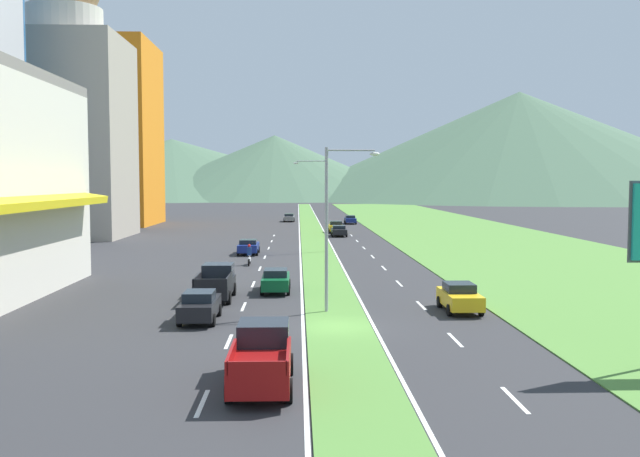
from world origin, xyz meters
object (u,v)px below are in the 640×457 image
Objects in this scene: street_lamp_near at (333,218)px; car_0 at (336,227)px; car_2 at (200,306)px; car_4 at (339,231)px; car_6 at (350,219)px; car_1 at (460,297)px; car_7 at (249,246)px; motorcycle_rider at (249,256)px; car_5 at (276,280)px; car_3 at (289,217)px; street_lamp_mid at (322,199)px; pickup_truck_0 at (216,283)px; pickup_truck_1 at (262,358)px.

street_lamp_near is 58.57m from car_0.
car_2 reaches higher than car_4.
car_1 is at bearing 0.06° from car_6.
car_1 is 14.10m from car_2.
motorcycle_rider is at bearing -175.56° from car_7.
street_lamp_near is 78.35m from car_6.
street_lamp_near is 8.94m from car_5.
car_5 is at bearing -21.23° from car_2.
car_2 reaches higher than car_5.
car_7 is (-3.31, -54.45, 0.03)m from car_3.
car_5 reaches higher than car_7.
car_6 is (3.51, 19.61, -0.07)m from car_0.
street_lamp_mid reaches higher than car_4.
car_1 is 0.94× the size of car_5.
street_lamp_near reaches higher than car_3.
car_1 is at bearing -78.56° from street_lamp_mid.
car_7 is at bearing -0.36° from pickup_truck_0.
street_lamp_mid is at bearing 89.01° from street_lamp_near.
car_1 is at bearing -80.88° from car_2.
car_0 reaches higher than car_6.
car_1 is 85.35m from car_3.
street_lamp_near is 2.06× the size of car_4.
car_2 is (-7.47, -34.10, -4.59)m from street_lamp_mid.
car_5 is 0.96× the size of car_7.
car_4 is (-3.55, 51.90, -0.06)m from car_1.
car_1 is (7.00, 0.02, -4.39)m from street_lamp_near.
pickup_truck_1 is (3.55, -43.73, 0.22)m from car_7.
car_5 is (-3.87, -24.85, -4.62)m from street_lamp_mid.
car_6 is at bearing -6.30° from pickup_truck_1.
street_lamp_near is 4.49× the size of motorcycle_rider.
car_4 is 2.18× the size of motorcycle_rider.
car_3 is 1.03× the size of car_6.
street_lamp_near is at bearing -13.24° from pickup_truck_1.
car_2 is at bearing 158.77° from car_5.
street_lamp_mid is 1.72× the size of pickup_truck_0.
pickup_truck_0 is (-13.88, 4.52, 0.19)m from car_1.
car_1 is 0.77× the size of pickup_truck_0.
street_lamp_near reaches higher than car_1.
street_lamp_mid is at bearing -8.24° from car_4.
street_lamp_mid is 8.77m from car_7.
car_0 is at bearing -19.86° from car_7.
car_6 is 1.01× the size of car_7.
car_0 is 72.07m from pickup_truck_1.
car_5 is at bearing -179.94° from car_3.
street_lamp_mid is 53.20m from car_3.
car_2 reaches higher than car_7.
car_3 is (3.51, 86.95, -0.07)m from car_2.
pickup_truck_1 reaches higher than car_5.
street_lamp_mid is 45.70m from pickup_truck_1.
car_2 is at bearing -80.88° from car_1.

